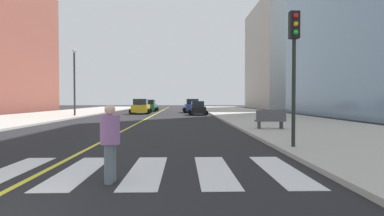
# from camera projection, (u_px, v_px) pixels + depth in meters

# --- Properties ---
(sidewalk_kerb_east) EXTENTS (10.00, 120.00, 0.15)m
(sidewalk_kerb_east) POSITION_uv_depth(u_px,v_px,m) (294.00, 124.00, 24.86)
(sidewalk_kerb_east) COLOR #B2ADA3
(sidewalk_kerb_east) RESTS_ON ground
(crosswalk_paint) EXTENTS (13.50, 4.00, 0.01)m
(crosswalk_paint) POSITION_uv_depth(u_px,v_px,m) (44.00, 171.00, 8.53)
(crosswalk_paint) COLOR silver
(crosswalk_paint) RESTS_ON ground
(lane_divider_paint) EXTENTS (0.16, 80.00, 0.01)m
(lane_divider_paint) POSITION_uv_depth(u_px,v_px,m) (156.00, 114.00, 44.51)
(lane_divider_paint) COLOR yellow
(lane_divider_paint) RESTS_ON ground
(parking_garage_concrete) EXTENTS (18.00, 24.00, 22.62)m
(parking_garage_concrete) POSITION_uv_depth(u_px,v_px,m) (296.00, 57.00, 71.68)
(parking_garage_concrete) COLOR #B2ADA3
(parking_garage_concrete) RESTS_ON ground
(car_green_nearest) EXTENTS (2.77, 4.35, 1.92)m
(car_green_nearest) POSITION_uv_depth(u_px,v_px,m) (150.00, 106.00, 52.49)
(car_green_nearest) COLOR #236B42
(car_green_nearest) RESTS_ON ground
(car_yellow_second) EXTENTS (2.83, 4.53, 2.02)m
(car_yellow_second) POSITION_uv_depth(u_px,v_px,m) (141.00, 107.00, 43.56)
(car_yellow_second) COLOR gold
(car_yellow_second) RESTS_ON ground
(car_blue_third) EXTENTS (2.96, 4.62, 2.03)m
(car_blue_third) POSITION_uv_depth(u_px,v_px,m) (192.00, 106.00, 48.01)
(car_blue_third) COLOR #2D479E
(car_blue_third) RESTS_ON ground
(car_red_fourth) EXTENTS (2.56, 4.04, 1.79)m
(car_red_fourth) POSITION_uv_depth(u_px,v_px,m) (193.00, 106.00, 58.61)
(car_red_fourth) COLOR red
(car_red_fourth) RESTS_ON ground
(car_black_fifth) EXTENTS (2.49, 3.92, 1.73)m
(car_black_fifth) POSITION_uv_depth(u_px,v_px,m) (198.00, 108.00, 40.46)
(car_black_fifth) COLOR black
(car_black_fifth) RESTS_ON ground
(traffic_light_near_corner) EXTENTS (0.36, 0.41, 5.01)m
(traffic_light_near_corner) POSITION_uv_depth(u_px,v_px,m) (294.00, 52.00, 11.97)
(traffic_light_near_corner) COLOR black
(traffic_light_near_corner) RESTS_ON sidewalk_kerb_east
(park_bench) EXTENTS (1.81, 0.59, 1.12)m
(park_bench) POSITION_uv_depth(u_px,v_px,m) (270.00, 120.00, 19.47)
(park_bench) COLOR #47474C
(park_bench) RESTS_ON sidewalk_kerb_east
(pedestrian_crossing) EXTENTS (0.44, 0.44, 1.79)m
(pedestrian_crossing) POSITION_uv_depth(u_px,v_px,m) (110.00, 140.00, 7.37)
(pedestrian_crossing) COLOR slate
(pedestrian_crossing) RESTS_ON ground
(street_lamp) EXTENTS (0.44, 0.44, 7.39)m
(street_lamp) POSITION_uv_depth(u_px,v_px,m) (74.00, 76.00, 35.91)
(street_lamp) COLOR #38383D
(street_lamp) RESTS_ON sidewalk_kerb_west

